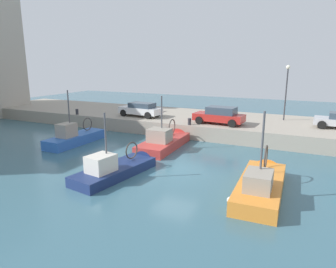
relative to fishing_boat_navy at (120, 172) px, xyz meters
The scene contains 11 objects.
water_surface 3.27m from the fishing_boat_navy, 51.95° to the right, with size 80.00×80.00×0.00m, color #386070.
quay_wall 13.76m from the fishing_boat_navy, 10.77° to the right, with size 9.00×56.00×1.20m, color #9E9384.
fishing_boat_navy is the anchor object (origin of this frame).
fishing_boat_blue 8.19m from the fishing_boat_navy, 57.93° to the left, with size 6.10×1.94×4.97m.
fishing_boat_red 6.34m from the fishing_boat_navy, ahead, with size 6.59×2.39×4.86m.
fishing_boat_orange 7.77m from the fishing_boat_navy, 82.09° to the right, with size 6.75×2.26×5.03m.
parked_car_white 12.42m from the fishing_boat_navy, 24.77° to the left, with size 2.12×4.29×1.32m.
parked_car_red 11.27m from the fishing_boat_navy, 14.03° to the right, with size 2.12×4.25×1.45m.
mooring_bollard_south 9.48m from the fishing_boat_navy, ahead, with size 0.28×0.28×0.55m, color #2D2D33.
mooring_bollard_mid 14.84m from the fishing_boat_navy, 50.67° to the left, with size 0.28×0.28×0.55m, color #2D2D33.
quay_streetlamp 17.29m from the fishing_boat_navy, 26.28° to the right, with size 0.36×0.36×4.83m.
Camera 1 is at (-15.53, -6.97, 6.18)m, focal length 32.27 mm.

